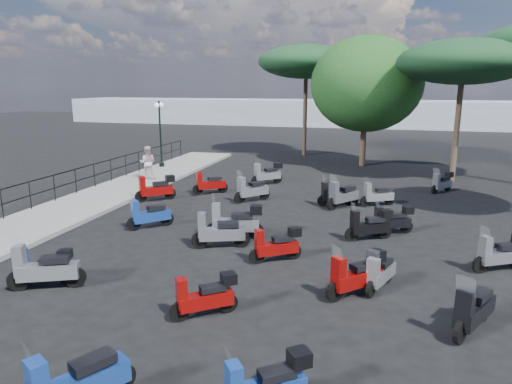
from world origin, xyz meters
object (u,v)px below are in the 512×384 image
(lamp_post_2, at_px, (160,129))
(scooter_25, at_px, (501,254))
(scooter_4, at_px, (156,189))
(scooter_22, at_px, (335,195))
(pedestrian_far, at_px, (148,163))
(scooter_24, at_px, (473,311))
(scooter_7, at_px, (44,270))
(scooter_21, at_px, (377,196))
(scooter_8, at_px, (219,232))
(pine_2, at_px, (306,62))
(scooter_13, at_px, (276,246))
(scooter_15, at_px, (343,196))
(scooter_27, at_px, (392,221))
(pine_0, at_px, (463,62))
(scooter_26, at_px, (369,226))
(broadleaf_tree, at_px, (366,84))
(scooter_3, at_px, (149,215))
(scooter_10, at_px, (267,174))
(scooter_14, at_px, (235,222))
(scooter_9, at_px, (209,184))
(scooter_19, at_px, (356,275))
(scooter_20, at_px, (380,274))
(scooter_12, at_px, (205,297))
(scooter_16, at_px, (251,190))
(scooter_1, at_px, (44,268))
(scooter_28, at_px, (442,183))

(lamp_post_2, bearing_deg, scooter_25, -46.96)
(scooter_4, height_order, scooter_22, scooter_4)
(lamp_post_2, relative_size, scooter_25, 2.61)
(pedestrian_far, distance_m, scooter_24, 17.57)
(scooter_7, relative_size, scooter_24, 1.10)
(scooter_24, bearing_deg, scooter_4, -5.95)
(lamp_post_2, distance_m, scooter_21, 13.55)
(scooter_8, distance_m, pine_2, 20.13)
(scooter_13, bearing_deg, scooter_15, -45.86)
(scooter_27, height_order, pine_0, pine_0)
(scooter_8, bearing_deg, scooter_26, -86.50)
(broadleaf_tree, bearing_deg, scooter_3, -113.68)
(pedestrian_far, distance_m, scooter_10, 6.11)
(scooter_15, bearing_deg, scooter_14, 95.06)
(scooter_9, xyz_separation_m, scooter_10, (2.02, 2.70, 0.06))
(scooter_13, relative_size, scooter_27, 0.96)
(scooter_26, bearing_deg, pine_2, -12.71)
(scooter_26, relative_size, scooter_27, 1.02)
(scooter_19, bearing_deg, scooter_15, -38.33)
(scooter_20, height_order, scooter_21, scooter_21)
(scooter_12, xyz_separation_m, scooter_16, (-1.77, 9.74, 0.04))
(scooter_15, distance_m, scooter_24, 9.53)
(scooter_25, bearing_deg, scooter_1, 79.98)
(scooter_20, height_order, scooter_24, scooter_24)
(scooter_14, relative_size, scooter_25, 1.26)
(scooter_12, xyz_separation_m, pine_2, (-1.81, 23.30, 5.88))
(scooter_21, distance_m, scooter_22, 1.71)
(scooter_22, height_order, pine_2, pine_2)
(scooter_21, bearing_deg, scooter_7, 113.57)
(pedestrian_far, bearing_deg, scooter_25, 133.91)
(scooter_15, distance_m, scooter_22, 0.44)
(scooter_28, bearing_deg, scooter_1, 89.33)
(lamp_post_2, relative_size, scooter_27, 2.68)
(scooter_22, xyz_separation_m, scooter_27, (2.20, -3.18, 0.01))
(scooter_10, xyz_separation_m, scooter_25, (8.59, -8.91, -0.03))
(scooter_16, bearing_deg, pine_0, -102.38)
(scooter_12, bearing_deg, broadleaf_tree, -44.26)
(lamp_post_2, distance_m, scooter_12, 18.19)
(scooter_24, bearing_deg, scooter_15, -39.80)
(scooter_15, bearing_deg, lamp_post_2, 8.61)
(scooter_16, bearing_deg, scooter_26, -176.36)
(scooter_1, relative_size, scooter_3, 1.10)
(scooter_27, bearing_deg, scooter_13, 112.76)
(pedestrian_far, bearing_deg, lamp_post_2, -91.68)
(lamp_post_2, height_order, scooter_25, lamp_post_2)
(scooter_24, height_order, pine_2, pine_2)
(scooter_12, height_order, scooter_26, scooter_26)
(scooter_4, relative_size, scooter_13, 1.06)
(scooter_14, xyz_separation_m, scooter_16, (-0.83, 4.75, -0.07))
(scooter_19, bearing_deg, scooter_25, -100.48)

